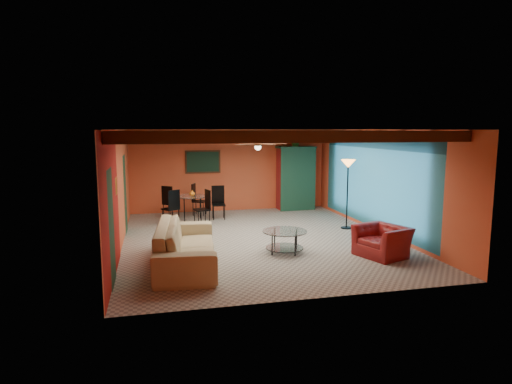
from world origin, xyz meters
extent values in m
cube|color=gray|center=(0.00, 0.00, 0.00)|extent=(6.50, 8.00, 0.01)
cube|color=silver|center=(0.00, 0.00, 2.70)|extent=(6.50, 8.00, 0.01)
cube|color=#D25630|center=(0.00, 4.00, 1.35)|extent=(6.50, 0.02, 2.70)
cube|color=maroon|center=(-3.25, 0.00, 1.35)|extent=(0.02, 8.00, 2.70)
cube|color=teal|center=(3.25, 0.00, 1.35)|extent=(0.02, 8.00, 2.70)
imported|color=tan|center=(-1.89, -1.72, 0.42)|extent=(1.40, 2.98, 0.84)
imported|color=maroon|center=(2.24, -2.09, 0.33)|extent=(1.18, 1.25, 0.66)
cube|color=maroon|center=(2.20, 3.70, 1.04)|extent=(1.20, 0.62, 2.08)
cube|color=black|center=(-0.90, 3.96, 1.65)|extent=(1.05, 0.03, 0.65)
imported|color=#26661E|center=(2.20, 3.70, 2.30)|extent=(0.49, 0.45, 0.46)
imported|color=orange|center=(-1.38, 2.67, 1.10)|extent=(0.19, 0.19, 0.18)
camera|label=1|loc=(-2.49, -10.35, 2.71)|focal=30.72mm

